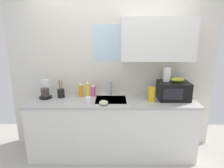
# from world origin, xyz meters

# --- Properties ---
(kitchen_wall_assembly) EXTENTS (3.29, 0.42, 2.50)m
(kitchen_wall_assembly) POSITION_xyz_m (0.13, 0.31, 1.36)
(kitchen_wall_assembly) COLOR silver
(kitchen_wall_assembly) RESTS_ON ground
(counter_unit) EXTENTS (2.52, 0.63, 0.90)m
(counter_unit) POSITION_xyz_m (-0.00, 0.00, 0.46)
(counter_unit) COLOR white
(counter_unit) RESTS_ON ground
(sink_faucet) EXTENTS (0.03, 0.03, 0.23)m
(sink_faucet) POSITION_xyz_m (-0.02, 0.24, 1.01)
(sink_faucet) COLOR #B2B5BA
(sink_faucet) RESTS_ON counter_unit
(microwave) EXTENTS (0.46, 0.35, 0.27)m
(microwave) POSITION_xyz_m (0.92, 0.05, 1.04)
(microwave) COLOR black
(microwave) RESTS_ON counter_unit
(banana_bunch) EXTENTS (0.20, 0.11, 0.07)m
(banana_bunch) POSITION_xyz_m (0.97, 0.05, 1.20)
(banana_bunch) COLOR gold
(banana_bunch) RESTS_ON microwave
(paper_towel_roll) EXTENTS (0.11, 0.11, 0.22)m
(paper_towel_roll) POSITION_xyz_m (0.82, 0.10, 1.28)
(paper_towel_roll) COLOR white
(paper_towel_roll) RESTS_ON microwave
(coffee_maker) EXTENTS (0.19, 0.21, 0.28)m
(coffee_maker) POSITION_xyz_m (-1.02, 0.11, 1.00)
(coffee_maker) COLOR black
(coffee_maker) RESTS_ON counter_unit
(dish_soap_bottle_pink) EXTENTS (0.07, 0.07, 0.20)m
(dish_soap_bottle_pink) POSITION_xyz_m (-0.30, 0.19, 0.99)
(dish_soap_bottle_pink) COLOR #E55999
(dish_soap_bottle_pink) RESTS_ON counter_unit
(dish_soap_bottle_yellow) EXTENTS (0.06, 0.06, 0.25)m
(dish_soap_bottle_yellow) POSITION_xyz_m (-0.38, 0.16, 1.02)
(dish_soap_bottle_yellow) COLOR yellow
(dish_soap_bottle_yellow) RESTS_ON counter_unit
(dish_soap_bottle_orange) EXTENTS (0.07, 0.07, 0.22)m
(dish_soap_bottle_orange) POSITION_xyz_m (-0.49, 0.17, 1.01)
(dish_soap_bottle_orange) COLOR orange
(dish_soap_bottle_orange) RESTS_ON counter_unit
(cereal_canister) EXTENTS (0.10, 0.10, 0.21)m
(cereal_canister) POSITION_xyz_m (0.58, -0.05, 1.01)
(cereal_canister) COLOR gold
(cereal_canister) RESTS_ON counter_unit
(mug_white) EXTENTS (0.08, 0.08, 0.09)m
(mug_white) POSITION_xyz_m (-0.34, -0.14, 0.95)
(mug_white) COLOR white
(mug_white) RESTS_ON counter_unit
(utensil_crock) EXTENTS (0.11, 0.11, 0.29)m
(utensil_crock) POSITION_xyz_m (-0.79, 0.12, 0.97)
(utensil_crock) COLOR black
(utensil_crock) RESTS_ON counter_unit
(small_bowl) EXTENTS (0.13, 0.13, 0.06)m
(small_bowl) POSITION_xyz_m (-0.12, -0.20, 0.93)
(small_bowl) COLOR beige
(small_bowl) RESTS_ON counter_unit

